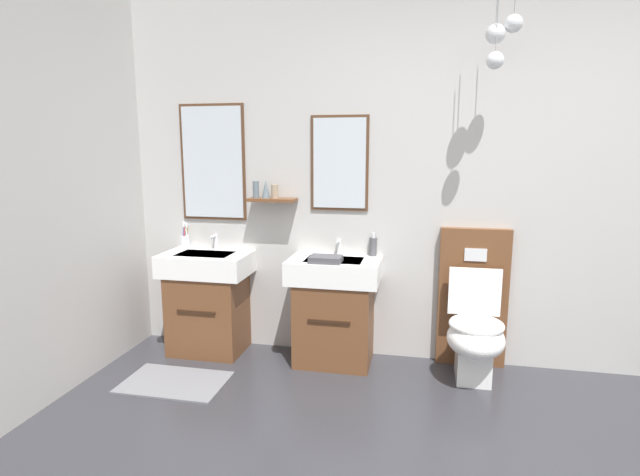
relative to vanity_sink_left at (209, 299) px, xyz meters
The scene contains 10 objects.
wall_back 2.22m from the vanity_sink_left, ahead, with size 5.49×0.52×2.71m.
bath_mat 0.70m from the vanity_sink_left, 90.00° to the right, with size 0.68×0.44×0.01m, color slate.
vanity_sink_left is the anchor object (origin of this frame).
tap_on_left_sink 0.46m from the vanity_sink_left, 90.00° to the left, with size 0.03×0.13×0.11m.
vanity_sink_right 0.98m from the vanity_sink_left, ahead, with size 0.65×0.45×0.77m.
tap_on_right_sink 1.09m from the vanity_sink_left, ahead, with size 0.03×0.13×0.11m.
toilet 1.96m from the vanity_sink_left, ahead, with size 0.48×0.62×1.00m.
toothbrush_cup 0.51m from the vanity_sink_left, 149.43° to the left, with size 0.07×0.07×0.21m.
soap_dispenser 1.32m from the vanity_sink_left, ahead, with size 0.06×0.06×0.17m.
folded_hand_towel 1.03m from the vanity_sink_left, ahead, with size 0.22×0.16×0.04m, color #47474C.
Camera 1 is at (-0.42, -1.63, 1.55)m, focal length 27.90 mm.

